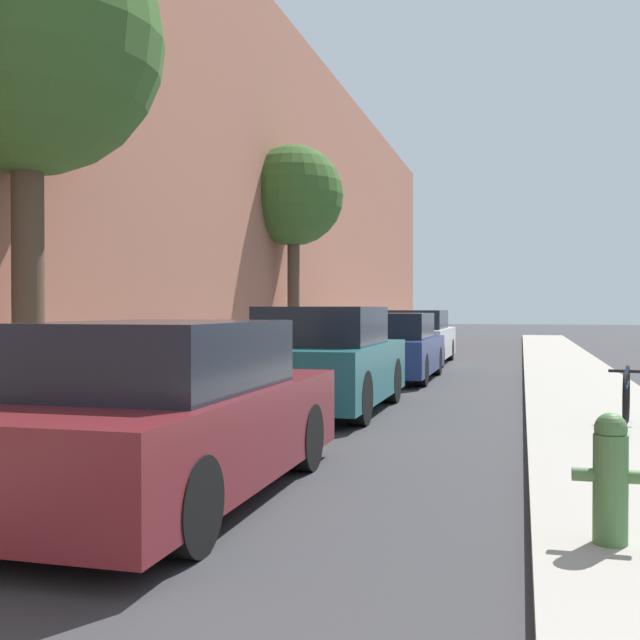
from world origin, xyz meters
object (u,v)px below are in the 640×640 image
parked_car_navy (391,348)px  street_tree_near (27,41)px  parked_car_white (416,338)px  bicycle (626,397)px  parked_car_maroon (169,416)px  street_tree_far (293,198)px  parked_car_teal (326,362)px  fire_hydrant (610,476)px

parked_car_navy → street_tree_near: street_tree_near is taller
parked_car_white → bicycle: parked_car_white is taller
parked_car_white → parked_car_maroon: bearing=-89.5°
parked_car_navy → parked_car_white: 5.01m
parked_car_maroon → street_tree_far: 12.85m
parked_car_maroon → bicycle: bearing=46.2°
parked_car_teal → fire_hydrant: bearing=-61.5°
parked_car_navy → street_tree_near: bearing=-106.4°
parked_car_navy → parked_car_maroon: bearing=-90.1°
parked_car_maroon → parked_car_white: bearing=90.5°
bicycle → parked_car_teal: bearing=170.8°
street_tree_far → fire_hydrant: street_tree_far is taller
parked_car_teal → parked_car_white: bearing=90.2°
street_tree_near → parked_car_maroon: bearing=-35.1°
parked_car_teal → street_tree_near: size_ratio=0.68×
parked_car_white → fire_hydrant: (3.33, -16.29, -0.18)m
parked_car_white → parked_car_navy: bearing=-88.4°
parked_car_teal → parked_car_navy: (0.10, 5.22, -0.06)m
street_tree_near → street_tree_far: bearing=90.3°
bicycle → parked_car_navy: bearing=129.4°
street_tree_near → fire_hydrant: bearing=-23.6°
fire_hydrant → bicycle: fire_hydrant is taller
street_tree_far → street_tree_near: bearing=-89.7°
street_tree_near → fire_hydrant: street_tree_near is taller
street_tree_near → street_tree_far: size_ratio=1.10×
parked_car_navy → parked_car_teal: bearing=-91.1°
parked_car_white → street_tree_near: (-2.44, -13.77, 3.74)m
street_tree_far → bicycle: size_ratio=3.15×
street_tree_near → bicycle: bearing=19.2°
fire_hydrant → bicycle: (0.68, 4.77, -0.04)m
parked_car_teal → parked_car_white: (-0.04, 10.23, -0.03)m
street_tree_far → fire_hydrant: bearing=-65.6°
fire_hydrant → parked_car_white: bearing=101.5°
street_tree_near → fire_hydrant: size_ratio=7.54×
parked_car_maroon → street_tree_near: 4.90m
parked_car_teal → parked_car_navy: size_ratio=0.95×
parked_car_teal → parked_car_maroon: bearing=-89.1°
parked_car_white → bicycle: 12.19m
parked_car_maroon → parked_car_navy: parked_car_navy is taller
parked_car_white → street_tree_far: size_ratio=0.86×
parked_car_navy → street_tree_near: 9.88m
parked_car_teal → parked_car_white: parked_car_teal is taller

